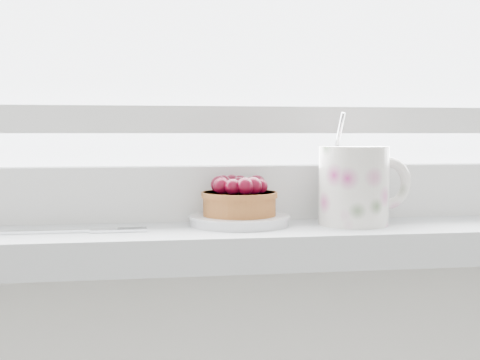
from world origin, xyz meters
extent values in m
cube|color=silver|center=(0.00, 1.90, 0.92)|extent=(1.60, 0.20, 0.04)
cube|color=silver|center=(0.00, 1.97, 0.97)|extent=(1.30, 0.05, 0.07)
cube|color=silver|center=(0.00, 1.97, 1.07)|extent=(1.30, 0.04, 0.04)
cylinder|color=silver|center=(0.02, 1.90, 0.95)|extent=(0.12, 0.12, 0.01)
cylinder|color=brown|center=(0.02, 1.90, 0.97)|extent=(0.09, 0.09, 0.03)
cylinder|color=brown|center=(0.02, 1.90, 0.98)|extent=(0.09, 0.09, 0.01)
sphere|color=#3E0814|center=(0.02, 1.90, 0.99)|extent=(0.02, 0.02, 0.02)
sphere|color=#3E0814|center=(0.04, 1.91, 0.99)|extent=(0.02, 0.02, 0.02)
sphere|color=#3E0814|center=(0.04, 1.92, 0.99)|extent=(0.02, 0.02, 0.02)
sphere|color=#3E0814|center=(0.02, 1.93, 0.99)|extent=(0.02, 0.02, 0.02)
sphere|color=#3E0814|center=(0.01, 1.92, 0.99)|extent=(0.02, 0.02, 0.02)
sphere|color=#3E0814|center=(0.00, 1.92, 0.99)|extent=(0.02, 0.02, 0.02)
sphere|color=#3E0814|center=(0.00, 1.91, 0.99)|extent=(0.02, 0.02, 0.02)
sphere|color=#3E0814|center=(0.00, 1.89, 0.99)|extent=(0.02, 0.02, 0.02)
sphere|color=#3E0814|center=(0.01, 1.88, 0.99)|extent=(0.02, 0.02, 0.02)
sphere|color=#3E0814|center=(0.02, 1.88, 0.99)|extent=(0.02, 0.02, 0.02)
sphere|color=#3E0814|center=(0.03, 1.88, 0.99)|extent=(0.02, 0.02, 0.02)
sphere|color=#3E0814|center=(0.04, 1.89, 0.99)|extent=(0.02, 0.02, 0.02)
cylinder|color=silver|center=(0.16, 1.88, 0.99)|extent=(0.10, 0.10, 0.10)
cylinder|color=black|center=(0.16, 1.88, 1.03)|extent=(0.08, 0.08, 0.01)
torus|color=silver|center=(0.21, 1.89, 0.99)|extent=(0.07, 0.02, 0.07)
cylinder|color=silver|center=(0.14, 1.90, 1.05)|extent=(0.01, 0.02, 0.06)
cube|color=silver|center=(-0.23, 1.87, 0.94)|extent=(0.11, 0.01, 0.00)
cube|color=silver|center=(-0.17, 1.87, 0.94)|extent=(0.02, 0.01, 0.00)
cube|color=silver|center=(-0.14, 1.87, 0.94)|extent=(0.03, 0.03, 0.00)
cube|color=silver|center=(-0.11, 1.86, 0.94)|extent=(0.04, 0.00, 0.00)
cube|color=silver|center=(-0.11, 1.87, 0.94)|extent=(0.04, 0.00, 0.00)
cube|color=silver|center=(-0.11, 1.88, 0.94)|extent=(0.04, 0.00, 0.00)
cube|color=silver|center=(-0.11, 1.88, 0.94)|extent=(0.04, 0.00, 0.00)
camera|label=1|loc=(-0.11, 1.10, 1.05)|focal=50.00mm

